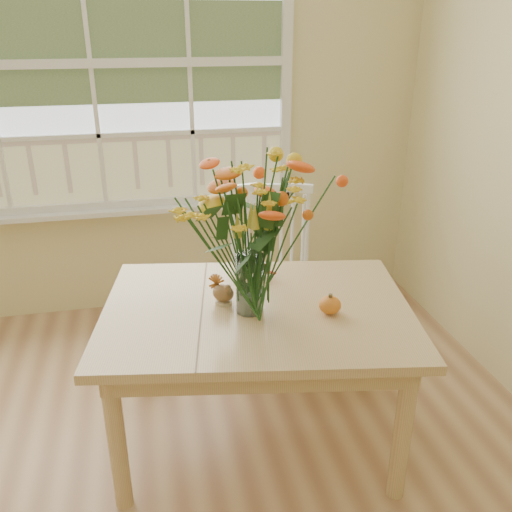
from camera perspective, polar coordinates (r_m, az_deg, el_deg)
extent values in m
cube|color=beige|center=(3.38, -16.60, 15.50)|extent=(4.00, 0.02, 2.70)
cube|color=silver|center=(3.35, -17.02, 18.85)|extent=(2.20, 0.00, 1.60)
cube|color=white|center=(3.46, -15.41, 4.50)|extent=(2.42, 0.12, 0.03)
cube|color=tan|center=(2.26, 0.11, -5.78)|extent=(1.40, 1.11, 0.04)
cube|color=tan|center=(2.30, 0.11, -7.30)|extent=(1.26, 0.97, 0.10)
cylinder|color=tan|center=(2.21, -14.44, -18.28)|extent=(0.07, 0.07, 0.64)
cylinder|color=tan|center=(2.78, -11.62, -8.35)|extent=(0.07, 0.07, 0.64)
cylinder|color=tan|center=(2.25, 15.18, -17.41)|extent=(0.07, 0.07, 0.64)
cylinder|color=tan|center=(2.82, 10.98, -7.87)|extent=(0.07, 0.07, 0.64)
cube|color=white|center=(2.90, 1.70, -3.40)|extent=(0.51, 0.49, 0.05)
cube|color=white|center=(2.96, 1.50, 2.46)|extent=(0.44, 0.11, 0.50)
cylinder|color=white|center=(2.87, -1.55, -9.16)|extent=(0.04, 0.04, 0.43)
cylinder|color=white|center=(3.15, -1.71, -6.00)|extent=(0.04, 0.04, 0.43)
cylinder|color=white|center=(2.90, 5.32, -8.94)|extent=(0.04, 0.04, 0.43)
cylinder|color=white|center=(3.17, 4.52, -5.82)|extent=(0.04, 0.04, 0.43)
cylinder|color=white|center=(2.16, -0.67, -2.90)|extent=(0.11, 0.11, 0.25)
ellipsoid|color=orange|center=(2.21, 7.78, -5.21)|extent=(0.09, 0.09, 0.07)
cylinder|color=#CCB78C|center=(2.28, -3.45, -4.82)|extent=(0.07, 0.07, 0.01)
ellipsoid|color=brown|center=(2.26, -3.47, -3.91)|extent=(0.11, 0.11, 0.08)
ellipsoid|color=#38160F|center=(2.49, 0.17, -1.37)|extent=(0.08, 0.08, 0.08)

